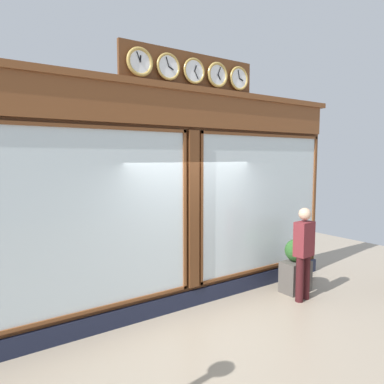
# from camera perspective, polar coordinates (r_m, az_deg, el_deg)

# --- Properties ---
(shop_facade) EXTENTS (6.89, 0.42, 4.29)m
(shop_facade) POSITION_cam_1_polar(r_m,az_deg,el_deg) (6.16, -0.67, -0.74)
(shop_facade) COLOR #5B3319
(shop_facade) RESTS_ON ground_plane
(pedestrian) EXTENTS (0.38, 0.25, 1.69)m
(pedestrian) POSITION_cam_1_polar(r_m,az_deg,el_deg) (6.77, 17.41, -8.80)
(pedestrian) COLOR #3A1316
(pedestrian) RESTS_ON ground_plane
(planter_box) EXTENTS (0.56, 0.36, 0.60)m
(planter_box) POSITION_cam_1_polar(r_m,az_deg,el_deg) (7.32, 16.18, -12.83)
(planter_box) COLOR #4C4742
(planter_box) RESTS_ON ground_plane
(planter_shrub) EXTENTS (0.43, 0.43, 0.43)m
(planter_shrub) POSITION_cam_1_polar(r_m,az_deg,el_deg) (7.18, 16.29, -8.93)
(planter_shrub) COLOR #285623
(planter_shrub) RESTS_ON planter_box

